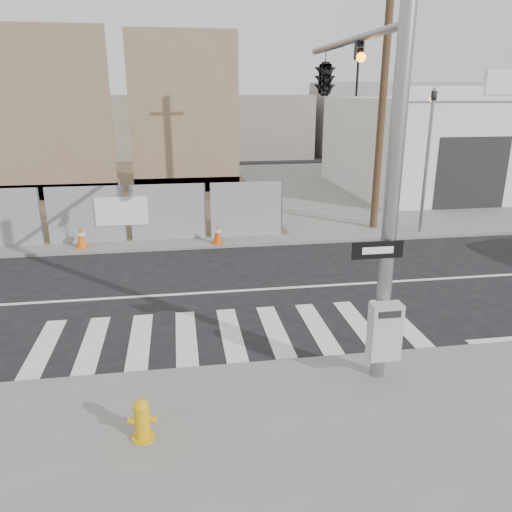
{
  "coord_description": "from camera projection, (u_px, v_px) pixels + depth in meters",
  "views": [
    {
      "loc": [
        -1.02,
        -12.54,
        5.13
      ],
      "look_at": [
        0.76,
        -1.28,
        1.4
      ],
      "focal_mm": 35.0,
      "sensor_mm": 36.0,
      "label": 1
    }
  ],
  "objects": [
    {
      "name": "traffic_cone_c",
      "position": [
        81.0,
        237.0,
        16.87
      ],
      "size": [
        0.39,
        0.39,
        0.75
      ],
      "rotation": [
        0.0,
        0.0,
        -0.0
      ],
      "color": "#DE5A0B",
      "rests_on": "sidewalk_far"
    },
    {
      "name": "sidewalk_far",
      "position": [
        197.0,
        193.0,
        26.64
      ],
      "size": [
        50.0,
        20.0,
        0.12
      ],
      "primitive_type": "cube",
      "color": "slate",
      "rests_on": "ground"
    },
    {
      "name": "concrete_wall_right",
      "position": [
        185.0,
        129.0,
        25.62
      ],
      "size": [
        5.5,
        1.3,
        8.0
      ],
      "color": "#7D654B",
      "rests_on": "sidewalk_far"
    },
    {
      "name": "auto_shop",
      "position": [
        456.0,
        144.0,
        26.98
      ],
      "size": [
        12.0,
        10.2,
        5.95
      ],
      "color": "silver",
      "rests_on": "sidewalk_far"
    },
    {
      "name": "traffic_cone_d",
      "position": [
        217.0,
        234.0,
        17.38
      ],
      "size": [
        0.46,
        0.46,
        0.69
      ],
      "rotation": [
        0.0,
        0.0,
        0.38
      ],
      "color": "#D73F0B",
      "rests_on": "sidewalk_far"
    },
    {
      "name": "fire_hydrant",
      "position": [
        142.0,
        420.0,
        7.5
      ],
      "size": [
        0.46,
        0.46,
        0.68
      ],
      "rotation": [
        0.0,
        0.0,
        -0.37
      ],
      "color": "#D99D0C",
      "rests_on": "sidewalk_near"
    },
    {
      "name": "far_signal_pole",
      "position": [
        429.0,
        141.0,
        17.94
      ],
      "size": [
        0.16,
        0.2,
        5.6
      ],
      "color": "gray",
      "rests_on": "sidewalk_far"
    },
    {
      "name": "ground",
      "position": [
        221.0,
        292.0,
        13.52
      ],
      "size": [
        100.0,
        100.0,
        0.0
      ],
      "primitive_type": "plane",
      "color": "black",
      "rests_on": "ground"
    },
    {
      "name": "concrete_wall_left",
      "position": [
        48.0,
        132.0,
        23.71
      ],
      "size": [
        6.0,
        1.3,
        8.0
      ],
      "color": "#7D654B",
      "rests_on": "sidewalk_far"
    },
    {
      "name": "signal_pole",
      "position": [
        343.0,
        111.0,
        10.48
      ],
      "size": [
        0.96,
        5.87,
        7.0
      ],
      "color": "gray",
      "rests_on": "sidewalk_near"
    },
    {
      "name": "utility_pole_right",
      "position": [
        383.0,
        91.0,
        18.03
      ],
      "size": [
        1.6,
        0.28,
        10.0
      ],
      "color": "brown",
      "rests_on": "sidewalk_far"
    }
  ]
}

